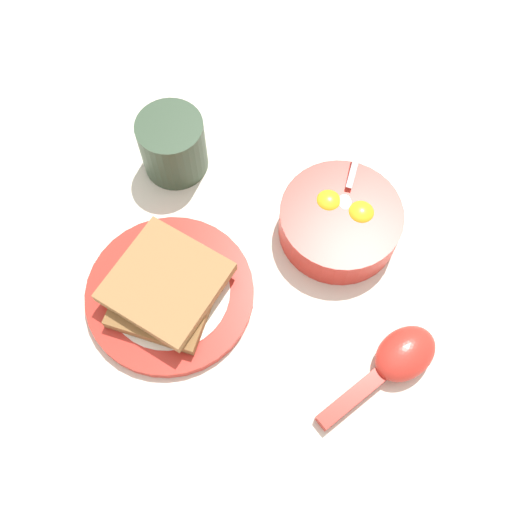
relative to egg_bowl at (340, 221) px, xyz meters
The scene contains 6 objects.
ground_plane 0.05m from the egg_bowl, 161.48° to the right, with size 3.00×3.00×0.00m, color silver.
egg_bowl is the anchor object (origin of this frame).
toast_plate 0.21m from the egg_bowl, 69.32° to the right, with size 0.18×0.18×0.01m.
toast_sandwich 0.21m from the egg_bowl, 69.19° to the right, with size 0.15×0.15×0.03m.
soup_spoon 0.17m from the egg_bowl, 15.64° to the left, with size 0.11×0.14×0.03m.
drinking_cup 0.21m from the egg_bowl, 118.15° to the right, with size 0.08×0.08×0.08m.
Camera 1 is at (0.35, -0.09, 0.62)m, focal length 42.00 mm.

